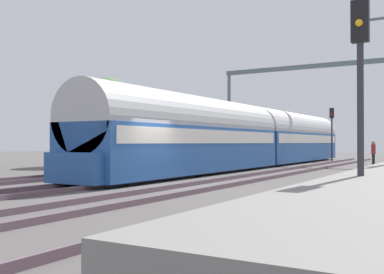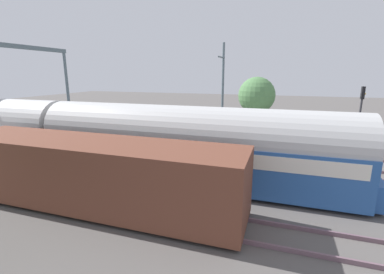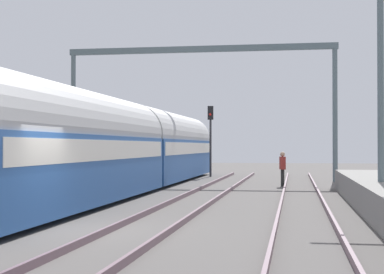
{
  "view_description": "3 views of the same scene",
  "coord_description": "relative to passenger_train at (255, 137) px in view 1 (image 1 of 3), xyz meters",
  "views": [
    {
      "loc": [
        9.77,
        -14.53,
        1.61
      ],
      "look_at": [
        -1.91,
        5.42,
        1.88
      ],
      "focal_mm": 43.02,
      "sensor_mm": 36.0,
      "label": 1
    },
    {
      "loc": [
        -14.61,
        1.15,
        5.55
      ],
      "look_at": [
        1.0,
        6.34,
        1.7
      ],
      "focal_mm": 25.43,
      "sensor_mm": 36.0,
      "label": 2
    },
    {
      "loc": [
        5.45,
        -14.22,
        2.02
      ],
      "look_at": [
        -0.95,
        24.84,
        2.59
      ],
      "focal_mm": 58.5,
      "sensor_mm": 36.0,
      "label": 3
    }
  ],
  "objects": [
    {
      "name": "track_west",
      "position": [
        0.0,
        -13.6,
        -1.89
      ],
      "size": [
        1.52,
        60.0,
        0.16
      ],
      "color": "#6C525D",
      "rests_on": "ground"
    },
    {
      "name": "freight_car",
      "position": [
        -3.81,
        -5.05,
        -0.5
      ],
      "size": [
        2.8,
        13.0,
        2.7
      ],
      "color": "brown",
      "rests_on": "ground"
    },
    {
      "name": "catenary_gantry",
      "position": [
        1.91,
        8.19,
        3.89
      ],
      "size": [
        15.84,
        0.28,
        7.86
      ],
      "color": "slate",
      "rests_on": "ground"
    },
    {
      "name": "passenger_train",
      "position": [
        0.0,
        0.0,
        0.0
      ],
      "size": [
        2.93,
        32.85,
        3.82
      ],
      "color": "#28569E",
      "rests_on": "ground"
    },
    {
      "name": "track_east",
      "position": [
        3.81,
        -13.6,
        -1.89
      ],
      "size": [
        1.52,
        60.0,
        0.16
      ],
      "color": "#6C525D",
      "rests_on": "ground"
    },
    {
      "name": "person_crossing",
      "position": [
        6.78,
        3.63,
        -0.94
      ],
      "size": [
        0.33,
        0.45,
        1.73
      ],
      "rotation": [
        0.0,
        0.0,
        4.95
      ],
      "color": "#242424",
      "rests_on": "ground"
    },
    {
      "name": "railway_signal_near",
      "position": [
        9.84,
        -17.89,
        1.02
      ],
      "size": [
        0.36,
        0.3,
        4.65
      ],
      "color": "#2D2D33",
      "rests_on": "ground"
    },
    {
      "name": "track_far_west",
      "position": [
        -3.81,
        -13.6,
        -1.89
      ],
      "size": [
        1.52,
        60.0,
        0.16
      ],
      "color": "#6C525D",
      "rests_on": "ground"
    },
    {
      "name": "railway_signal_far",
      "position": [
        1.92,
        12.88,
        1.02
      ],
      "size": [
        0.36,
        0.3,
        4.65
      ],
      "color": "#2D2D33",
      "rests_on": "ground"
    },
    {
      "name": "track_far_east",
      "position": [
        7.63,
        -13.6,
        -1.89
      ],
      "size": [
        1.52,
        60.0,
        0.16
      ],
      "color": "#6C525D",
      "rests_on": "ground"
    },
    {
      "name": "ground",
      "position": [
        1.91,
        -13.6,
        -1.97
      ],
      "size": [
        120.0,
        120.0,
        0.0
      ],
      "primitive_type": "plane",
      "color": "#575351"
    },
    {
      "name": "tree_west_background",
      "position": [
        -9.93,
        -3.24,
        2.04
      ],
      "size": [
        4.37,
        4.37,
        6.21
      ],
      "color": "#4C3826",
      "rests_on": "ground"
    }
  ]
}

